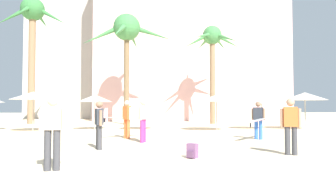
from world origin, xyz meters
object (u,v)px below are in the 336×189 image
at_px(backpack, 192,151).
at_px(person_far_right, 143,119).
at_px(cafe_umbrella_6, 144,99).
at_px(person_near_right, 99,123).
at_px(cafe_umbrella_2, 217,98).
at_px(cafe_umbrella_4, 305,96).
at_px(cafe_umbrella_5, 33,96).
at_px(cafe_umbrella_0, 262,100).
at_px(palm_tree_left, 127,33).
at_px(person_mid_left, 127,118).
at_px(person_far_left, 259,119).
at_px(person_mid_right, 291,124).
at_px(palm_tree_center, 212,45).
at_px(palm_tree_far_left, 32,24).
at_px(beach_towel, 214,155).
at_px(person_near_left, 52,129).
at_px(cafe_umbrella_3, 95,98).

relative_size(backpack, person_far_right, 0.24).
distance_m(cafe_umbrella_6, person_near_right, 8.44).
xyz_separation_m(cafe_umbrella_2, cafe_umbrella_4, (5.80, 0.60, 0.15)).
bearing_deg(cafe_umbrella_6, cafe_umbrella_5, -173.17).
xyz_separation_m(cafe_umbrella_0, person_far_right, (-7.42, -6.41, -0.91)).
bearing_deg(palm_tree_left, cafe_umbrella_2, -47.65).
height_order(cafe_umbrella_2, person_mid_left, cafe_umbrella_2).
bearing_deg(cafe_umbrella_4, cafe_umbrella_2, -174.08).
distance_m(cafe_umbrella_5, person_far_left, 12.63).
relative_size(backpack, person_mid_right, 0.24).
distance_m(cafe_umbrella_5, cafe_umbrella_6, 6.48).
relative_size(person_near_right, person_far_right, 0.94).
relative_size(palm_tree_center, backpack, 19.66).
height_order(palm_tree_far_left, cafe_umbrella_2, palm_tree_far_left).
relative_size(cafe_umbrella_6, person_far_right, 1.26).
bearing_deg(beach_towel, palm_tree_center, 77.97).
xyz_separation_m(person_far_left, person_near_left, (-7.09, -5.88, 0.03)).
bearing_deg(palm_tree_center, cafe_umbrella_2, -100.24).
relative_size(palm_tree_far_left, person_far_left, 4.92).
distance_m(cafe_umbrella_6, beach_towel, 10.17).
bearing_deg(palm_tree_center, person_far_left, -92.29).
relative_size(cafe_umbrella_3, person_near_right, 1.32).
bearing_deg(cafe_umbrella_6, cafe_umbrella_3, 176.62).
distance_m(beach_towel, backpack, 0.86).
relative_size(palm_tree_far_left, person_mid_left, 4.15).
bearing_deg(backpack, person_mid_right, 138.27).
xyz_separation_m(cafe_umbrella_3, cafe_umbrella_5, (-3.36, -0.95, 0.13)).
distance_m(cafe_umbrella_4, cafe_umbrella_5, 16.57).
height_order(cafe_umbrella_4, cafe_umbrella_6, cafe_umbrella_4).
bearing_deg(cafe_umbrella_3, palm_tree_far_left, 133.48).
bearing_deg(cafe_umbrella_5, cafe_umbrella_0, 3.44).
xyz_separation_m(cafe_umbrella_0, backpack, (-5.95, -10.25, -1.68)).
bearing_deg(cafe_umbrella_0, palm_tree_left, 148.63).
distance_m(cafe_umbrella_4, person_near_right, 14.10).
bearing_deg(palm_tree_left, beach_towel, -76.24).
distance_m(backpack, person_far_left, 5.81).
relative_size(palm_tree_center, cafe_umbrella_2, 3.04).
bearing_deg(cafe_umbrella_4, person_mid_left, -157.59).
relative_size(palm_tree_left, cafe_umbrella_3, 4.09).
height_order(cafe_umbrella_0, person_far_left, cafe_umbrella_0).
height_order(palm_tree_left, beach_towel, palm_tree_left).
bearing_deg(cafe_umbrella_4, cafe_umbrella_6, 178.40).
relative_size(palm_tree_left, cafe_umbrella_0, 3.92).
relative_size(cafe_umbrella_5, person_far_right, 1.47).
height_order(palm_tree_center, beach_towel, palm_tree_center).
bearing_deg(palm_tree_left, person_mid_left, -85.59).
bearing_deg(person_mid_left, palm_tree_left, 56.27).
height_order(cafe_umbrella_0, person_far_right, cafe_umbrella_0).
bearing_deg(palm_tree_far_left, person_far_left, -40.87).
height_order(palm_tree_center, person_mid_right, palm_tree_center).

